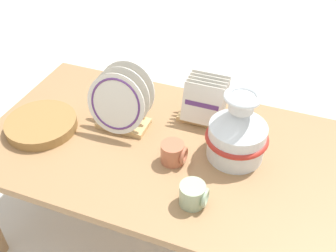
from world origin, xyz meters
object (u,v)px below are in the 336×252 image
object	(u,v)px
dish_rack_round_plates	(121,105)
mug_terracotta_glaze	(174,153)
dish_rack_square_plates	(205,105)
ceramic_vase	(238,132)
wicker_charger_stack	(41,124)
mug_sage_glaze	(194,195)

from	to	relation	value
dish_rack_round_plates	mug_terracotta_glaze	size ratio (longest dim) A/B	2.71
dish_rack_square_plates	ceramic_vase	bearing A→B (deg)	-45.10
wicker_charger_stack	ceramic_vase	bearing A→B (deg)	9.29
dish_rack_square_plates	mug_sage_glaze	xyz separation A→B (m)	(0.10, -0.48, -0.03)
ceramic_vase	mug_terracotta_glaze	bearing A→B (deg)	-150.84
ceramic_vase	mug_sage_glaze	size ratio (longest dim) A/B	2.91
wicker_charger_stack	mug_sage_glaze	world-z (taller)	mug_sage_glaze
dish_rack_square_plates	wicker_charger_stack	world-z (taller)	dish_rack_square_plates
dish_rack_square_plates	mug_terracotta_glaze	world-z (taller)	dish_rack_square_plates
mug_sage_glaze	ceramic_vase	bearing A→B (deg)	74.84
ceramic_vase	wicker_charger_stack	distance (m)	0.84
ceramic_vase	dish_rack_square_plates	xyz separation A→B (m)	(-0.18, 0.18, -0.05)
wicker_charger_stack	dish_rack_square_plates	bearing A→B (deg)	26.47
ceramic_vase	dish_rack_round_plates	world-z (taller)	ceramic_vase
mug_terracotta_glaze	dish_rack_round_plates	bearing A→B (deg)	156.50
mug_sage_glaze	wicker_charger_stack	bearing A→B (deg)	167.89
dish_rack_round_plates	dish_rack_square_plates	xyz separation A→B (m)	(0.32, 0.18, -0.04)
dish_rack_round_plates	dish_rack_square_plates	world-z (taller)	dish_rack_round_plates
dish_rack_round_plates	mug_terracotta_glaze	bearing A→B (deg)	-23.50
ceramic_vase	dish_rack_square_plates	world-z (taller)	ceramic_vase
mug_sage_glaze	dish_rack_square_plates	bearing A→B (deg)	102.22
wicker_charger_stack	mug_terracotta_glaze	distance (m)	0.60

